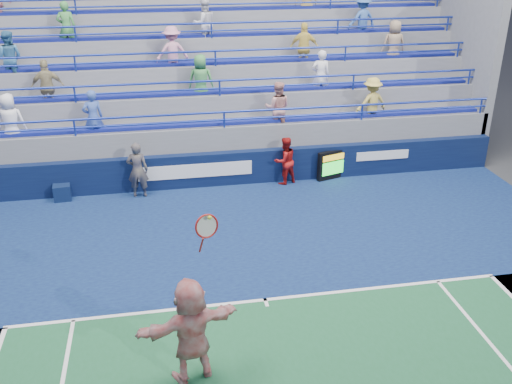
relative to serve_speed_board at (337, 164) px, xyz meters
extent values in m
plane|color=#333538|center=(-3.64, -6.37, -0.49)|extent=(120.00, 120.00, 0.00)
cube|color=#0E1949|center=(-3.64, -4.17, -0.48)|extent=(18.00, 8.40, 0.02)
cube|color=white|center=(-3.64, -6.37, -0.47)|extent=(11.00, 0.10, 0.01)
cube|color=white|center=(-3.64, -6.47, -0.47)|extent=(0.08, 0.30, 0.01)
cube|color=#091234|center=(-3.64, 0.13, 0.06)|extent=(18.00, 0.30, 1.10)
cube|color=white|center=(-4.64, -0.03, 0.11)|extent=(3.60, 0.02, 0.45)
cube|color=white|center=(1.56, -0.03, 0.21)|extent=(1.80, 0.02, 0.30)
cube|color=slate|center=(-3.64, 3.08, 0.06)|extent=(18.00, 5.60, 1.10)
cube|color=slate|center=(-3.64, 3.08, 0.43)|extent=(18.00, 5.60, 1.85)
cube|color=navy|center=(-3.64, 0.73, 1.41)|extent=(17.40, 0.45, 0.10)
cylinder|color=#1C3097|center=(-3.64, 0.33, 1.86)|extent=(18.00, 0.07, 0.07)
cube|color=slate|center=(-3.64, 3.58, 0.81)|extent=(18.00, 4.60, 2.60)
cube|color=navy|center=(-3.64, 1.73, 2.16)|extent=(17.40, 0.45, 0.10)
cylinder|color=#1C3097|center=(-3.64, 1.33, 2.61)|extent=(18.00, 0.07, 0.07)
cube|color=slate|center=(-3.64, 4.08, 1.18)|extent=(18.00, 3.60, 3.35)
cube|color=navy|center=(-3.64, 2.73, 2.91)|extent=(17.40, 0.45, 0.10)
cylinder|color=#1C3097|center=(-3.64, 2.33, 3.36)|extent=(18.00, 0.07, 0.07)
cube|color=slate|center=(-3.64, 4.58, 1.56)|extent=(18.00, 2.60, 4.10)
cube|color=navy|center=(-3.64, 3.73, 3.66)|extent=(17.40, 0.45, 0.10)
cylinder|color=#1C3097|center=(-3.64, 3.33, 4.11)|extent=(18.00, 0.07, 0.07)
cube|color=slate|center=(-3.64, 5.08, 1.93)|extent=(18.00, 1.60, 4.85)
cube|color=navy|center=(-3.64, 4.73, 4.41)|extent=(17.40, 0.45, 0.10)
imported|color=teal|center=(-10.18, 2.73, 3.29)|extent=(0.93, 0.78, 1.70)
imported|color=#CFB850|center=(1.32, 0.73, 1.79)|extent=(1.20, 0.83, 1.70)
imported|color=white|center=(-0.17, 1.73, 2.54)|extent=(0.66, 0.47, 1.70)
imported|color=#3F8C48|center=(-4.20, 1.73, 2.54)|extent=(0.93, 0.70, 1.70)
imported|color=#449647|center=(-8.44, 3.73, 4.04)|extent=(0.63, 0.42, 1.70)
imported|color=white|center=(-10.00, 0.73, 1.79)|extent=(0.85, 0.57, 1.70)
imported|color=pink|center=(-5.03, 2.73, 3.29)|extent=(1.18, 0.80, 1.70)
imported|color=white|center=(-3.84, 3.73, 4.04)|extent=(0.95, 0.82, 1.70)
imported|color=tan|center=(-8.97, 1.73, 2.54)|extent=(1.04, 0.52, 1.70)
imported|color=#3964AD|center=(1.89, 3.73, 4.04)|extent=(1.21, 0.86, 1.70)
imported|color=#9B8167|center=(2.77, 2.73, 3.29)|extent=(0.88, 0.61, 1.70)
imported|color=#EFD45D|center=(-0.50, 2.73, 3.29)|extent=(1.06, 0.62, 1.70)
imported|color=#DA958D|center=(-1.85, 0.73, 1.79)|extent=(0.95, 0.82, 1.70)
imported|color=#3958AD|center=(-7.61, 0.73, 1.79)|extent=(0.71, 0.56, 1.70)
cube|color=black|center=(0.00, 0.01, 0.00)|extent=(1.39, 0.57, 0.98)
cube|color=gold|center=(0.00, -0.08, 0.29)|extent=(1.20, 0.02, 0.20)
cube|color=#19E533|center=(0.00, -0.08, -0.08)|extent=(1.20, 0.02, 0.44)
cube|color=#0C1A3B|center=(-8.69, -0.14, -0.24)|extent=(0.55, 0.55, 0.50)
cube|color=#0C1A3B|center=(-8.69, 0.08, 0.21)|extent=(0.50, 0.11, 0.39)
imported|color=white|center=(-5.38, -8.43, 0.53)|extent=(1.99, 1.08, 2.05)
torus|color=maroon|center=(-5.03, -8.43, 2.58)|extent=(0.43, 0.24, 0.41)
cylinder|color=maroon|center=(-5.13, -8.43, 2.24)|extent=(0.09, 0.23, 0.37)
sphere|color=#CDD932|center=(-4.98, -8.48, 2.76)|extent=(0.07, 0.07, 0.07)
imported|color=#131634|center=(-6.39, -0.32, 0.38)|extent=(0.68, 0.48, 1.75)
imported|color=#A11312|center=(-1.78, -0.13, 0.29)|extent=(0.92, 0.82, 1.56)
camera|label=1|loc=(-5.70, -16.63, 6.94)|focal=40.00mm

